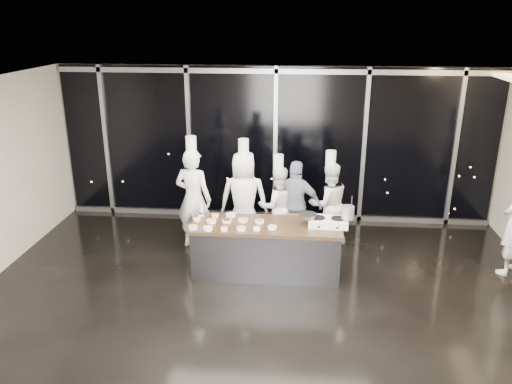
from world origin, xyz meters
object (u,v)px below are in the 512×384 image
frying_pan (307,215)px  chef_right (328,203)px  chef_left (244,198)px  guest (296,204)px  demo_counter (266,249)px  stock_pot (348,212)px  chef_far_left (193,198)px  stove (328,222)px  chef_center (278,205)px

frying_pan → chef_right: chef_right is taller
frying_pan → chef_left: chef_left is taller
guest → chef_right: bearing=-151.4°
demo_counter → stock_pot: stock_pot is taller
chef_far_left → frying_pan: bearing=170.5°
demo_counter → guest: (0.47, 1.15, 0.38)m
demo_counter → stove: stove is taller
chef_center → chef_right: chef_right is taller
demo_counter → chef_right: bearing=50.9°
chef_left → stove: bearing=140.5°
stove → chef_right: chef_right is taller
demo_counter → chef_right: (1.07, 1.32, 0.35)m
chef_far_left → chef_center: chef_far_left is taller
stove → chef_center: (-0.87, 1.16, -0.19)m
demo_counter → chef_right: 1.74m
chef_far_left → chef_right: bearing=-157.7°
chef_right → chef_center: bearing=-11.9°
stove → chef_right: size_ratio=0.35×
stove → chef_left: chef_left is taller
chef_far_left → guest: size_ratio=1.28×
frying_pan → stock_pot: size_ratio=2.43×
demo_counter → guest: guest is taller
demo_counter → stove: size_ratio=3.87×
chef_right → stock_pot: bearing=81.8°
demo_counter → frying_pan: (0.66, 0.05, 0.61)m
chef_left → frying_pan: bearing=133.6°
stock_pot → chef_far_left: chef_far_left is taller
stock_pot → guest: 1.43m
chef_far_left → chef_left: 0.93m
demo_counter → chef_left: (-0.50, 1.13, 0.47)m
stock_pot → chef_right: 1.35m
frying_pan → chef_left: 1.60m
chef_far_left → chef_left: (0.91, 0.19, -0.04)m
stock_pot → chef_center: 1.70m
stove → frying_pan: frying_pan is taller
stove → frying_pan: 0.35m
demo_counter → chef_center: chef_center is taller
stock_pot → guest: guest is taller
chef_center → stove: bearing=109.7°
chef_left → chef_right: (1.57, 0.18, -0.11)m
frying_pan → stock_pot: bearing=-0.6°
chef_left → stock_pot: bearing=145.3°
chef_center → chef_far_left: bearing=-7.4°
frying_pan → chef_far_left: bearing=157.6°
chef_right → chef_far_left: bearing=-10.0°
stock_pot → chef_left: 2.13m
chef_center → demo_counter: bearing=66.8°
stove → stock_pot: stock_pot is taller
chef_left → chef_center: (0.63, 0.07, -0.15)m
stock_pot → chef_center: (-1.18, 1.17, -0.37)m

